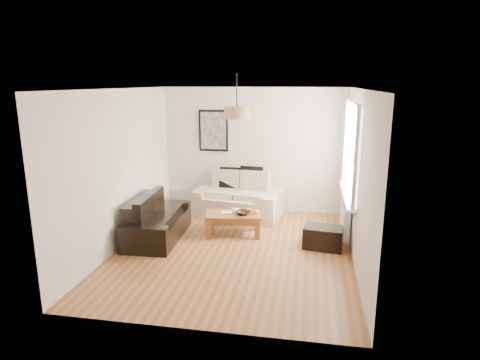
% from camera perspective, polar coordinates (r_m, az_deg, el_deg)
% --- Properties ---
extents(floor, '(4.50, 4.50, 0.00)m').
position_cam_1_polar(floor, '(6.83, -0.88, -9.78)').
color(floor, brown).
rests_on(floor, ground).
extents(ceiling, '(3.80, 4.50, 0.00)m').
position_cam_1_polar(ceiling, '(6.27, -0.97, 12.61)').
color(ceiling, white).
rests_on(ceiling, floor).
extents(wall_back, '(3.80, 0.04, 2.60)m').
position_cam_1_polar(wall_back, '(8.60, 1.90, 4.16)').
color(wall_back, silver).
rests_on(wall_back, floor).
extents(wall_front, '(3.80, 0.04, 2.60)m').
position_cam_1_polar(wall_front, '(4.32, -6.56, -5.51)').
color(wall_front, silver).
rests_on(wall_front, floor).
extents(wall_left, '(0.04, 4.50, 2.60)m').
position_cam_1_polar(wall_left, '(7.03, -16.33, 1.48)').
color(wall_left, silver).
rests_on(wall_left, floor).
extents(wall_right, '(0.04, 4.50, 2.60)m').
position_cam_1_polar(wall_right, '(6.36, 16.15, 0.25)').
color(wall_right, silver).
rests_on(wall_right, floor).
extents(window_bay, '(0.14, 1.90, 1.60)m').
position_cam_1_polar(window_bay, '(7.08, 15.33, 4.10)').
color(window_bay, white).
rests_on(window_bay, wall_right).
extents(radiator, '(0.10, 0.90, 0.52)m').
position_cam_1_polar(radiator, '(7.36, 14.43, -5.29)').
color(radiator, white).
rests_on(radiator, wall_right).
extents(poster, '(0.62, 0.04, 0.87)m').
position_cam_1_polar(poster, '(8.68, -3.71, 6.88)').
color(poster, black).
rests_on(poster, wall_back).
extents(pendant_shade, '(0.40, 0.40, 0.20)m').
position_cam_1_polar(pendant_shade, '(6.58, -0.46, 9.43)').
color(pendant_shade, tan).
rests_on(pendant_shade, ceiling).
extents(loveseat_cream, '(1.85, 1.20, 0.86)m').
position_cam_1_polar(loveseat_cream, '(8.38, -0.24, -2.20)').
color(loveseat_cream, '#BFB499').
rests_on(loveseat_cream, floor).
extents(sofa_leather, '(0.89, 1.69, 0.71)m').
position_cam_1_polar(sofa_leather, '(7.38, -11.43, -5.28)').
color(sofa_leather, black).
rests_on(sofa_leather, floor).
extents(coffee_table, '(1.05, 0.67, 0.40)m').
position_cam_1_polar(coffee_table, '(7.42, -0.92, -6.16)').
color(coffee_table, brown).
rests_on(coffee_table, floor).
extents(ottoman, '(0.69, 0.50, 0.36)m').
position_cam_1_polar(ottoman, '(7.00, 11.55, -7.86)').
color(ottoman, black).
rests_on(ottoman, floor).
extents(cushion_left, '(0.44, 0.16, 0.43)m').
position_cam_1_polar(cushion_left, '(8.53, -1.37, 0.35)').
color(cushion_left, black).
rests_on(cushion_left, loveseat_cream).
extents(cushion_right, '(0.48, 0.19, 0.47)m').
position_cam_1_polar(cushion_right, '(8.46, 1.56, 0.34)').
color(cushion_right, black).
rests_on(cushion_right, loveseat_cream).
extents(fruit_bowl, '(0.32, 0.32, 0.07)m').
position_cam_1_polar(fruit_bowl, '(7.29, 0.49, -4.59)').
color(fruit_bowl, black).
rests_on(fruit_bowl, coffee_table).
extents(orange_a, '(0.07, 0.07, 0.06)m').
position_cam_1_polar(orange_a, '(7.38, 1.41, -4.30)').
color(orange_a, orange).
rests_on(orange_a, fruit_bowl).
extents(orange_b, '(0.10, 0.10, 0.08)m').
position_cam_1_polar(orange_b, '(7.33, 2.13, -4.42)').
color(orange_b, '#FB5C15').
rests_on(orange_b, fruit_bowl).
extents(orange_c, '(0.11, 0.11, 0.09)m').
position_cam_1_polar(orange_c, '(7.41, 1.22, -4.23)').
color(orange_c, orange).
rests_on(orange_c, fruit_bowl).
extents(papers, '(0.23, 0.18, 0.01)m').
position_cam_1_polar(papers, '(7.43, -1.86, -4.48)').
color(papers, silver).
rests_on(papers, coffee_table).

